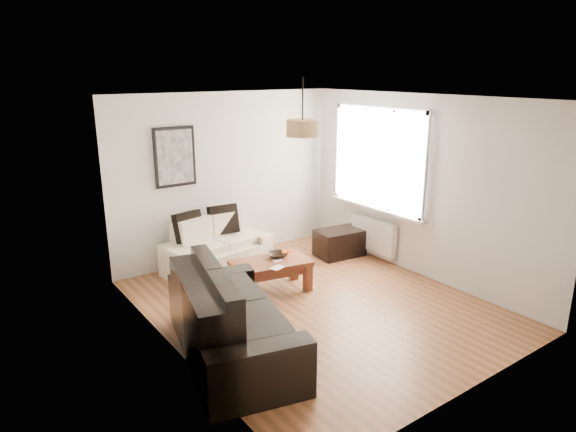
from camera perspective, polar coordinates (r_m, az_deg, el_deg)
floor at (r=6.62m, az=3.08°, el=-9.96°), size 4.50×4.50×0.00m
ceiling at (r=5.95m, az=3.46°, el=13.14°), size 3.80×4.50×0.00m
wall_back at (r=7.98m, az=-6.95°, el=4.41°), size 3.80×0.04×2.60m
wall_front at (r=4.71m, az=20.74°, el=-4.95°), size 3.80×0.04×2.60m
wall_left at (r=5.22m, az=-13.22°, el=-2.25°), size 0.04×4.50×2.60m
wall_right at (r=7.46m, az=14.72°, el=3.17°), size 0.04×4.50×2.60m
window_bay at (r=7.90m, az=10.23°, el=6.37°), size 0.14×1.90×1.60m
radiator at (r=8.16m, az=9.61°, el=-2.12°), size 0.10×0.90×0.52m
poster at (r=7.52m, az=-12.65°, el=6.52°), size 0.62×0.04×0.87m
pendant_shade at (r=6.21m, az=1.64°, el=9.87°), size 0.40×0.40×0.20m
loveseat_cream at (r=7.62m, az=-8.01°, el=-3.40°), size 1.63×1.04×0.76m
sofa_leather at (r=5.41m, az=-6.31°, el=-11.07°), size 1.47×2.24×0.89m
coffee_table at (r=6.93m, az=-1.97°, el=-6.73°), size 1.14×0.76×0.43m
ottoman at (r=8.24m, az=5.82°, el=-3.01°), size 0.80×0.57×0.43m
cushion_left at (r=7.53m, az=-11.15°, el=-1.17°), size 0.45×0.22×0.43m
cushion_right at (r=7.77m, az=-7.30°, el=-0.39°), size 0.46×0.18×0.45m
fruit_bowl at (r=6.96m, az=-1.21°, el=-4.42°), size 0.33×0.33×0.07m
orange_a at (r=7.01m, az=-0.34°, el=-4.22°), size 0.08×0.08×0.07m
orange_b at (r=7.10m, az=-0.01°, el=-3.95°), size 0.07×0.07×0.06m
orange_c at (r=7.05m, az=-0.45°, el=-4.09°), size 0.07×0.07×0.07m
papers at (r=6.61m, az=-1.22°, el=-5.85°), size 0.21×0.17×0.01m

